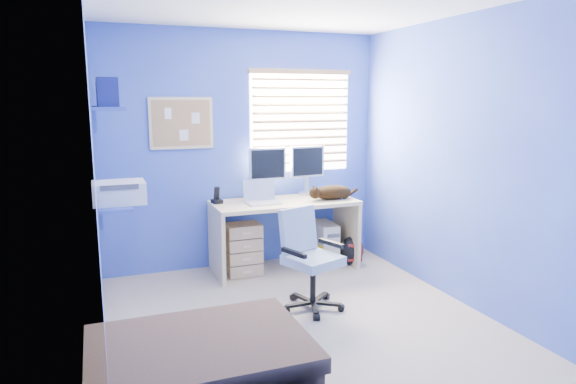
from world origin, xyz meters
name	(u,v)px	position (x,y,z in m)	size (l,w,h in m)	color
floor	(299,320)	(0.00, 0.00, 0.00)	(3.00, 3.20, 0.00)	beige
ceiling	(300,2)	(0.00, 0.00, 2.50)	(3.00, 3.20, 0.00)	white
wall_back	(243,150)	(0.00, 1.60, 1.25)	(3.00, 0.01, 2.50)	#3A4DBF
wall_front	(421,211)	(0.00, -1.60, 1.25)	(3.00, 0.01, 2.50)	#3A4DBF
wall_left	(95,180)	(-1.50, 0.00, 1.25)	(0.01, 3.20, 2.50)	#3A4DBF
wall_right	(457,161)	(1.50, 0.00, 1.25)	(0.01, 3.20, 2.50)	#3A4DBF
desk	(284,235)	(0.34, 1.26, 0.37)	(1.51, 0.65, 0.74)	beige
laptop	(263,193)	(0.09, 1.20, 0.85)	(0.33, 0.26, 0.22)	silver
monitor_left	(267,173)	(0.22, 1.48, 1.01)	(0.40, 0.12, 0.54)	silver
monitor_right	(307,170)	(0.70, 1.52, 1.01)	(0.40, 0.12, 0.54)	silver
phone	(217,195)	(-0.35, 1.38, 0.82)	(0.09, 0.11, 0.17)	black
mug	(320,192)	(0.78, 1.33, 0.79)	(0.10, 0.09, 0.10)	#256260
cd_spindle	(330,192)	(0.92, 1.37, 0.78)	(0.13, 0.13, 0.07)	silver
cat	(333,192)	(0.85, 1.16, 0.82)	(0.42, 0.22, 0.15)	black
tower_pc	(325,242)	(0.84, 1.31, 0.23)	(0.19, 0.44, 0.45)	beige
drawer_boxes	(243,249)	(-0.12, 1.24, 0.27)	(0.35, 0.28, 0.54)	tan
yellow_book	(321,258)	(0.70, 1.11, 0.12)	(0.03, 0.17, 0.24)	yellow
backpack	(352,251)	(1.07, 1.12, 0.16)	(0.27, 0.21, 0.32)	black
office_chair	(309,271)	(0.18, 0.22, 0.32)	(0.64, 0.64, 0.86)	black
window_blinds	(301,121)	(0.65, 1.57, 1.55)	(1.15, 0.05, 1.10)	white
corkboard	(181,123)	(-0.65, 1.58, 1.55)	(0.64, 0.02, 0.52)	beige
wall_shelves	(112,143)	(-1.35, 0.75, 1.43)	(0.42, 0.90, 1.05)	#3A4FA4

